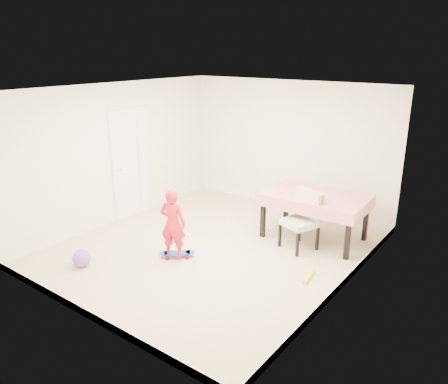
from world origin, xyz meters
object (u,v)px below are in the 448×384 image
Objects in this scene: skateboard at (177,255)px; balloon at (81,258)px; dining_table at (314,217)px; dining_chair at (299,221)px; child at (173,226)px.

balloon is at bearing -173.20° from skateboard.
balloon is (-2.37, -3.06, -0.26)m from dining_table.
dining_table is 6.13× the size of balloon.
balloon is (-0.96, -1.10, 0.10)m from skateboard.
dining_chair is 3.48m from balloon.
child is at bearing -126.89° from dining_table.
dining_chair is 1.73× the size of skateboard.
child reaches higher than balloon.
dining_chair is 2.06m from child.
dining_chair reaches higher than dining_table.
skateboard is 0.50× the size of child.
child is 1.46m from balloon.
child is at bearing 47.86° from balloon.
skateboard is 0.52m from child.
dining_chair is at bearing 3.91° from skateboard.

